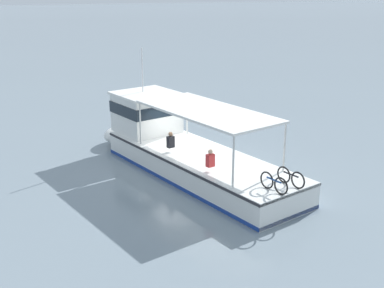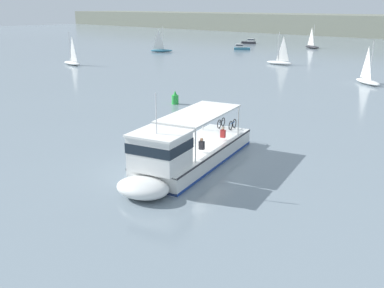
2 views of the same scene
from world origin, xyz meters
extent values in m
plane|color=gray|center=(0.00, 0.00, 0.00)|extent=(400.00, 400.00, 0.00)
cube|color=white|center=(-0.33, 1.88, 0.55)|extent=(6.08, 11.26, 1.10)
ellipsoid|color=white|center=(1.40, -4.07, 0.55)|extent=(3.44, 2.93, 1.01)
cube|color=navy|center=(-0.33, 1.88, 0.10)|extent=(6.12, 11.28, 0.16)
cube|color=#2D2D33|center=(-0.33, 1.88, 1.02)|extent=(6.14, 11.28, 0.10)
cube|color=white|center=(0.90, -2.35, 2.05)|extent=(3.34, 3.25, 1.90)
cube|color=#19232D|center=(0.90, -2.35, 2.38)|extent=(3.41, 3.31, 0.56)
cube|color=white|center=(0.90, -2.35, 3.06)|extent=(3.53, 3.45, 0.12)
cube|color=white|center=(-0.45, 2.31, 3.15)|extent=(4.69, 7.25, 0.10)
cylinder|color=silver|center=(1.76, -0.43, 2.10)|extent=(0.08, 0.08, 2.00)
cylinder|color=silver|center=(-0.86, -1.19, 2.10)|extent=(0.08, 0.08, 2.00)
cylinder|color=silver|center=(-0.05, 5.81, 2.10)|extent=(0.08, 0.08, 2.00)
cylinder|color=silver|center=(-2.66, 5.06, 2.10)|extent=(0.08, 0.08, 2.00)
cylinder|color=silver|center=(0.98, -2.63, 4.22)|extent=(0.06, 0.06, 2.20)
sphere|color=white|center=(-1.09, -1.88, 0.50)|extent=(0.36, 0.36, 0.36)
sphere|color=white|center=(-2.01, 1.29, 0.50)|extent=(0.36, 0.36, 0.36)
sphere|color=white|center=(-2.87, 4.27, 0.50)|extent=(0.36, 0.36, 0.36)
torus|color=black|center=(-1.16, 6.38, 1.43)|extent=(0.24, 0.65, 0.66)
torus|color=black|center=(-1.36, 7.05, 1.43)|extent=(0.24, 0.65, 0.66)
cylinder|color=#1E478C|center=(-1.26, 6.71, 1.55)|extent=(0.25, 0.69, 0.06)
torus|color=black|center=(-2.03, 6.13, 1.43)|extent=(0.24, 0.65, 0.66)
torus|color=black|center=(-2.22, 6.80, 1.43)|extent=(0.24, 0.65, 0.66)
cylinder|color=#232328|center=(-2.12, 6.46, 1.55)|extent=(0.25, 0.69, 0.06)
cube|color=red|center=(0.09, 4.01, 1.56)|extent=(0.37, 0.30, 0.52)
sphere|color=beige|center=(0.09, 4.01, 1.93)|extent=(0.20, 0.20, 0.20)
cube|color=black|center=(0.80, 1.14, 1.56)|extent=(0.37, 0.30, 0.52)
sphere|color=#9E7051|center=(0.80, 1.14, 1.93)|extent=(0.20, 0.20, 0.20)
cube|color=teal|center=(-44.40, 64.15, 0.28)|extent=(3.67, 3.18, 0.56)
cube|color=white|center=(-44.90, 63.77, 0.91)|extent=(1.92, 1.80, 0.70)
cube|color=#19232D|center=(-44.90, 63.77, 1.09)|extent=(1.94, 1.82, 0.28)
ellipsoid|color=white|center=(-23.93, 47.81, 0.30)|extent=(4.90, 1.78, 0.60)
cylinder|color=silver|center=(-24.23, 47.78, 3.00)|extent=(0.08, 0.08, 4.80)
pyramid|color=white|center=(-23.38, 47.88, 2.69)|extent=(1.70, 0.19, 4.08)
cube|color=#232328|center=(-53.55, 78.87, 0.28)|extent=(3.83, 2.50, 0.56)
cube|color=white|center=(-52.96, 79.09, 0.91)|extent=(1.89, 1.55, 0.70)
cube|color=#19232D|center=(-52.96, 79.09, 1.09)|extent=(1.89, 1.58, 0.28)
ellipsoid|color=teal|center=(-54.06, 48.27, 0.30)|extent=(4.47, 4.29, 0.60)
cylinder|color=silver|center=(-53.84, 48.47, 3.00)|extent=(0.08, 0.08, 4.80)
pyramid|color=white|center=(-54.44, 47.87, 2.69)|extent=(1.29, 1.20, 4.08)
ellipsoid|color=#232328|center=(-34.88, 78.53, 0.30)|extent=(4.96, 3.23, 0.60)
cylinder|color=silver|center=(-34.61, 78.41, 3.00)|extent=(0.08, 0.08, 4.80)
pyramid|color=white|center=(-35.40, 78.73, 2.69)|extent=(1.58, 0.74, 4.08)
ellipsoid|color=white|center=(-4.73, 38.72, 0.30)|extent=(4.78, 3.81, 0.60)
cylinder|color=silver|center=(-4.48, 38.55, 3.00)|extent=(0.08, 0.08, 4.80)
pyramid|color=white|center=(-5.21, 39.00, 2.69)|extent=(1.45, 0.99, 4.08)
ellipsoid|color=white|center=(-49.05, 23.13, 0.30)|extent=(4.87, 1.67, 0.60)
cylinder|color=silver|center=(-49.35, 23.15, 3.00)|extent=(0.08, 0.08, 4.80)
pyramid|color=white|center=(-48.50, 23.13, 2.69)|extent=(1.70, 0.16, 4.08)
cylinder|color=green|center=(-14.02, 13.34, 0.45)|extent=(0.70, 0.70, 0.90)
cone|color=green|center=(-14.02, 13.34, 1.15)|extent=(0.42, 0.42, 0.50)
camera|label=1|loc=(7.42, 21.06, 8.30)|focal=46.13mm
camera|label=2|loc=(18.14, -17.90, 9.68)|focal=41.72mm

